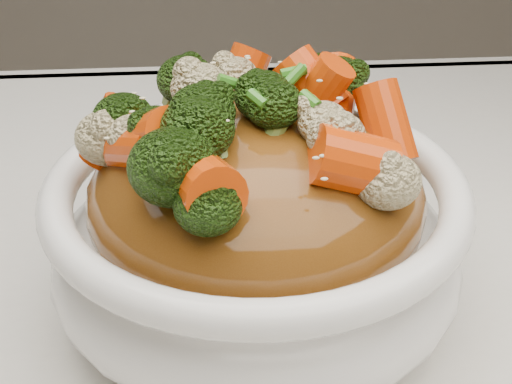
{
  "coord_description": "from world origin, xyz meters",
  "views": [
    {
      "loc": [
        -0.05,
        -0.32,
        1.05
      ],
      "look_at": [
        -0.02,
        0.04,
        0.83
      ],
      "focal_mm": 55.0,
      "sensor_mm": 36.0,
      "label": 1
    }
  ],
  "objects": [
    {
      "name": "tablecloth",
      "position": [
        0.0,
        0.0,
        0.73
      ],
      "size": [
        1.2,
        0.8,
        0.04
      ],
      "primitive_type": "cube",
      "color": "silver",
      "rests_on": "dining_table"
    },
    {
      "name": "bowl",
      "position": [
        -0.02,
        0.04,
        0.79
      ],
      "size": [
        0.27,
        0.27,
        0.09
      ],
      "primitive_type": null,
      "rotation": [
        0.0,
        0.0,
        0.21
      ],
      "color": "white",
      "rests_on": "tablecloth"
    },
    {
      "name": "sauce_base",
      "position": [
        -0.02,
        0.04,
        0.83
      ],
      "size": [
        0.21,
        0.21,
        0.1
      ],
      "primitive_type": "ellipsoid",
      "rotation": [
        0.0,
        0.0,
        0.21
      ],
      "color": "#613710",
      "rests_on": "bowl"
    },
    {
      "name": "scallions",
      "position": [
        -0.02,
        0.04,
        0.89
      ],
      "size": [
        0.16,
        0.16,
        0.02
      ],
      "primitive_type": null,
      "rotation": [
        0.0,
        0.0,
        0.21
      ],
      "color": "#2F741A",
      "rests_on": "sauce_base"
    },
    {
      "name": "cauliflower",
      "position": [
        -0.02,
        0.04,
        0.89
      ],
      "size": [
        0.21,
        0.21,
        0.04
      ],
      "primitive_type": null,
      "rotation": [
        0.0,
        0.0,
        0.21
      ],
      "color": "beige",
      "rests_on": "sauce_base"
    },
    {
      "name": "broccoli",
      "position": [
        -0.02,
        0.04,
        0.89
      ],
      "size": [
        0.21,
        0.21,
        0.05
      ],
      "primitive_type": null,
      "rotation": [
        0.0,
        0.0,
        0.21
      ],
      "color": "black",
      "rests_on": "sauce_base"
    },
    {
      "name": "sesame_seeds",
      "position": [
        -0.02,
        0.04,
        0.89
      ],
      "size": [
        0.19,
        0.19,
        0.01
      ],
      "primitive_type": null,
      "rotation": [
        0.0,
        0.0,
        0.21
      ],
      "color": "beige",
      "rests_on": "sauce_base"
    },
    {
      "name": "carrots",
      "position": [
        -0.02,
        0.04,
        0.89
      ],
      "size": [
        0.21,
        0.21,
        0.05
      ],
      "primitive_type": null,
      "rotation": [
        0.0,
        0.0,
        0.21
      ],
      "color": "#D23F06",
      "rests_on": "sauce_base"
    }
  ]
}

